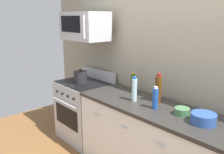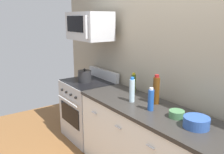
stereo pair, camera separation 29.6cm
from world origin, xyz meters
The scene contains 11 objects.
back_wall centered at (0.00, 0.41, 1.35)m, with size 5.21×0.10×2.70m, color #9E937F.
counter_unit centered at (0.00, 0.00, 0.46)m, with size 2.12×0.66×0.92m.
range_oven centered at (-1.44, 0.00, 0.47)m, with size 0.76×0.69×1.07m.
microwave centered at (-1.44, 0.05, 1.75)m, with size 0.74×0.44×0.40m.
bottle_wine_amber centered at (-0.15, 0.15, 1.08)m, with size 0.08×0.08×0.34m.
bottle_olive_oil centered at (-0.62, 0.22, 1.04)m, with size 0.06×0.06×0.26m.
bottle_soda_blue centered at (-0.05, -0.04, 1.04)m, with size 0.06×0.06×0.25m.
bottle_water_clear centered at (-0.36, -0.03, 1.06)m, with size 0.06×0.06×0.29m.
bowl_blue_mixing centered at (0.48, 0.00, 0.97)m, with size 0.23×0.23×0.10m.
bowl_green_glaze centered at (0.24, 0.03, 0.96)m, with size 0.15×0.15×0.07m.
stockpot centered at (-1.44, -0.05, 1.01)m, with size 0.20×0.20×0.21m.
Camera 1 is at (1.41, -1.96, 1.87)m, focal length 37.73 mm.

